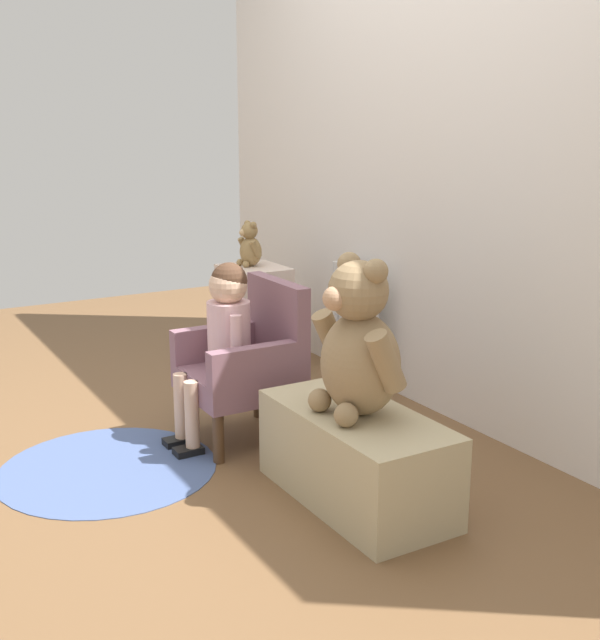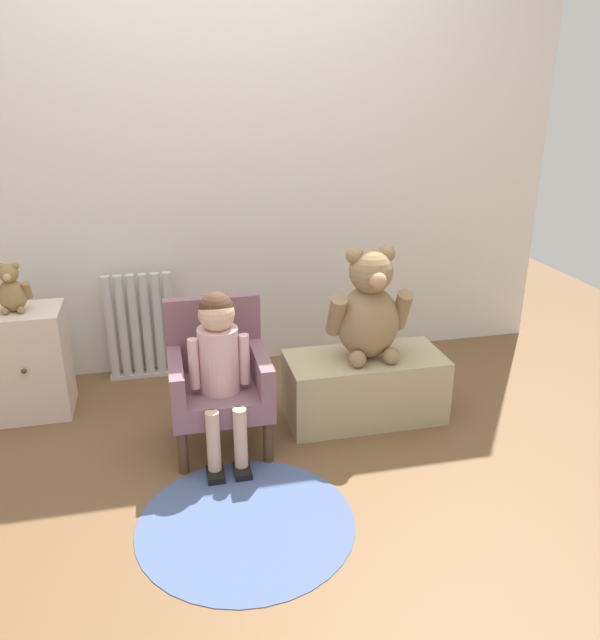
# 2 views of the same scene
# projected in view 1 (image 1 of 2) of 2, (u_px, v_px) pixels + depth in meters

# --- Properties ---
(ground_plane) EXTENTS (6.00, 6.00, 0.00)m
(ground_plane) POSITION_uv_depth(u_px,v_px,m) (161.00, 468.00, 2.99)
(ground_plane) COLOR brown
(back_wall) EXTENTS (3.80, 0.05, 2.40)m
(back_wall) POSITION_uv_depth(u_px,v_px,m) (445.00, 135.00, 3.33)
(back_wall) COLOR silver
(back_wall) RESTS_ON ground_plane
(radiator) EXTENTS (0.37, 0.05, 0.58)m
(radiator) POSITION_uv_depth(u_px,v_px,m) (355.00, 327.00, 3.87)
(radiator) COLOR silver
(radiator) RESTS_ON ground_plane
(small_dresser) EXTENTS (0.34, 0.32, 0.53)m
(small_dresser) POSITION_uv_depth(u_px,v_px,m) (254.00, 317.00, 4.17)
(small_dresser) COLOR beige
(small_dresser) RESTS_ON ground_plane
(child_armchair) EXTENTS (0.42, 0.42, 0.64)m
(child_armchair) POSITION_uv_depth(u_px,v_px,m) (249.00, 361.00, 3.22)
(child_armchair) COLOR #7E5764
(child_armchair) RESTS_ON ground_plane
(child_figure) EXTENTS (0.25, 0.35, 0.73)m
(child_figure) POSITION_uv_depth(u_px,v_px,m) (223.00, 327.00, 3.13)
(child_figure) COLOR beige
(child_figure) RESTS_ON ground_plane
(low_bench) EXTENTS (0.74, 0.35, 0.32)m
(low_bench) POSITION_uv_depth(u_px,v_px,m) (356.00, 457.00, 2.70)
(low_bench) COLOR tan
(low_bench) RESTS_ON ground_plane
(large_teddy_bear) EXTENTS (0.39, 0.27, 0.53)m
(large_teddy_bear) POSITION_uv_depth(u_px,v_px,m) (359.00, 346.00, 2.60)
(large_teddy_bear) COLOR #8F734F
(large_teddy_bear) RESTS_ON low_bench
(small_teddy_bear) EXTENTS (0.17, 0.12, 0.23)m
(small_teddy_bear) POSITION_uv_depth(u_px,v_px,m) (250.00, 246.00, 4.10)
(small_teddy_bear) COLOR olive
(small_teddy_bear) RESTS_ON small_dresser
(floor_rug) EXTENTS (0.80, 0.80, 0.01)m
(floor_rug) POSITION_uv_depth(u_px,v_px,m) (108.00, 468.00, 2.98)
(floor_rug) COLOR #465886
(floor_rug) RESTS_ON ground_plane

